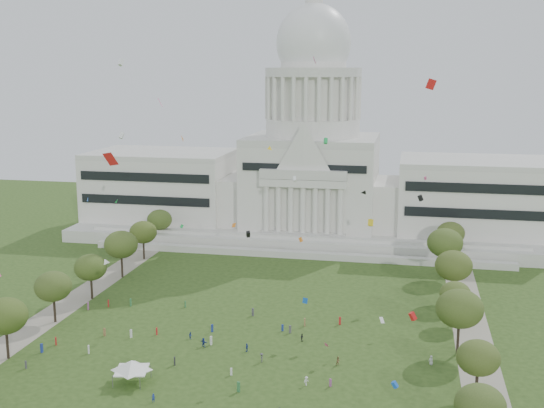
% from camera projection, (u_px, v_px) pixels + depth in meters
% --- Properties ---
extents(ground, '(400.00, 400.00, 0.00)m').
position_uv_depth(ground, '(225.00, 371.00, 130.49)').
color(ground, '#2B4617').
rests_on(ground, ground).
extents(capitol, '(160.00, 64.50, 91.30)m').
position_uv_depth(capitol, '(312.00, 171.00, 235.29)').
color(capitol, beige).
rests_on(capitol, ground).
extents(path_left, '(8.00, 160.00, 0.04)m').
position_uv_depth(path_left, '(70.00, 303.00, 168.80)').
color(path_left, gray).
rests_on(path_left, ground).
extents(path_right, '(8.00, 160.00, 0.04)m').
position_uv_depth(path_right, '(472.00, 332.00, 149.82)').
color(path_right, gray).
rests_on(path_right, ground).
extents(row_tree_r_0, '(7.67, 7.67, 10.91)m').
position_uv_depth(row_tree_r_0, '(480.00, 405.00, 101.28)').
color(row_tree_r_0, black).
rests_on(row_tree_r_0, ground).
extents(row_tree_l_1, '(8.86, 8.86, 12.59)m').
position_uv_depth(row_tree_l_1, '(5.00, 316.00, 134.62)').
color(row_tree_l_1, black).
rests_on(row_tree_l_1, ground).
extents(row_tree_r_1, '(7.58, 7.58, 10.78)m').
position_uv_depth(row_tree_r_1, '(478.00, 358.00, 118.18)').
color(row_tree_r_1, black).
rests_on(row_tree_r_1, ground).
extents(row_tree_l_2, '(8.42, 8.42, 11.97)m').
position_uv_depth(row_tree_l_2, '(53.00, 286.00, 154.37)').
color(row_tree_l_2, black).
rests_on(row_tree_l_2, ground).
extents(row_tree_r_2, '(9.55, 9.55, 13.58)m').
position_uv_depth(row_tree_r_2, '(460.00, 309.00, 136.63)').
color(row_tree_r_2, black).
rests_on(row_tree_r_2, ground).
extents(row_tree_l_3, '(8.12, 8.12, 11.55)m').
position_uv_depth(row_tree_l_3, '(91.00, 267.00, 170.20)').
color(row_tree_l_3, black).
rests_on(row_tree_l_3, ground).
extents(row_tree_r_3, '(7.01, 7.01, 9.98)m').
position_uv_depth(row_tree_r_3, '(455.00, 294.00, 153.47)').
color(row_tree_r_3, black).
rests_on(row_tree_r_3, ground).
extents(row_tree_l_4, '(9.29, 9.29, 13.21)m').
position_uv_depth(row_tree_l_4, '(121.00, 245.00, 187.75)').
color(row_tree_l_4, black).
rests_on(row_tree_l_4, ground).
extents(row_tree_r_4, '(9.19, 9.19, 13.06)m').
position_uv_depth(row_tree_r_4, '(454.00, 266.00, 167.91)').
color(row_tree_r_4, black).
rests_on(row_tree_r_4, ground).
extents(row_tree_l_5, '(8.33, 8.33, 11.85)m').
position_uv_depth(row_tree_l_5, '(143.00, 232.00, 206.02)').
color(row_tree_l_5, black).
rests_on(row_tree_l_5, ground).
extents(row_tree_r_5, '(9.82, 9.82, 13.96)m').
position_uv_depth(row_tree_r_5, '(445.00, 243.00, 187.40)').
color(row_tree_r_5, black).
rests_on(row_tree_r_5, ground).
extents(row_tree_l_6, '(8.19, 8.19, 11.64)m').
position_uv_depth(row_tree_l_6, '(160.00, 220.00, 223.79)').
color(row_tree_l_6, black).
rests_on(row_tree_l_6, ground).
extents(row_tree_r_6, '(8.42, 8.42, 11.97)m').
position_uv_depth(row_tree_r_6, '(451.00, 233.00, 204.42)').
color(row_tree_r_6, black).
rests_on(row_tree_r_6, ground).
extents(event_tent, '(9.46, 9.46, 4.45)m').
position_uv_depth(event_tent, '(132.00, 365.00, 125.23)').
color(event_tent, '#4C4C4C').
rests_on(event_tent, ground).
extents(person_0, '(1.11, 1.00, 1.90)m').
position_uv_depth(person_0, '(431.00, 360.00, 133.21)').
color(person_0, silver).
rests_on(person_0, ground).
extents(person_2, '(1.01, 0.94, 1.78)m').
position_uv_depth(person_2, '(338.00, 361.00, 133.02)').
color(person_2, olive).
rests_on(person_2, ground).
extents(person_3, '(0.97, 1.38, 1.93)m').
position_uv_depth(person_3, '(261.00, 358.00, 134.36)').
color(person_3, '#4C4C51').
rests_on(person_3, ground).
extents(person_4, '(0.73, 1.11, 1.76)m').
position_uv_depth(person_4, '(247.00, 347.00, 139.52)').
color(person_4, navy).
rests_on(person_4, ground).
extents(person_5, '(1.89, 1.35, 1.89)m').
position_uv_depth(person_5, '(203.00, 342.00, 141.92)').
color(person_5, navy).
rests_on(person_5, ground).
extents(person_7, '(0.72, 0.71, 1.60)m').
position_uv_depth(person_7, '(153.00, 398.00, 118.32)').
color(person_7, navy).
rests_on(person_7, ground).
extents(person_8, '(0.83, 0.79, 1.46)m').
position_uv_depth(person_8, '(190.00, 335.00, 146.18)').
color(person_8, navy).
rests_on(person_8, ground).
extents(person_9, '(1.11, 1.26, 1.74)m').
position_uv_depth(person_9, '(306.00, 381.00, 124.56)').
color(person_9, silver).
rests_on(person_9, ground).
extents(person_10, '(0.83, 1.13, 1.72)m').
position_uv_depth(person_10, '(302.00, 337.00, 144.78)').
color(person_10, '#26262B').
rests_on(person_10, ground).
extents(distant_crowd, '(62.42, 40.81, 1.94)m').
position_uv_depth(distant_crowd, '(178.00, 333.00, 147.28)').
color(distant_crowd, navy).
rests_on(distant_crowd, ground).
extents(kite_swarm, '(83.22, 103.10, 56.32)m').
position_uv_depth(kite_swarm, '(230.00, 216.00, 133.60)').
color(kite_swarm, '#E54C8C').
rests_on(kite_swarm, ground).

